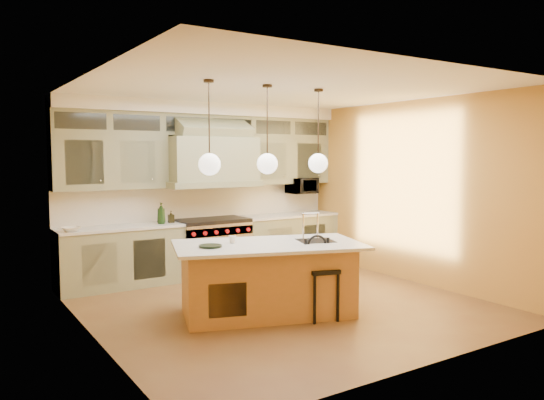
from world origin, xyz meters
TOP-DOWN VIEW (x-y plane):
  - floor at (0.00, 0.00)m, footprint 5.00×5.00m
  - ceiling at (0.00, 0.00)m, footprint 5.00×5.00m
  - wall_back at (0.00, 2.50)m, footprint 5.00×0.00m
  - wall_front at (0.00, -2.50)m, footprint 5.00×0.00m
  - wall_left at (-2.50, 0.00)m, footprint 0.00×5.00m
  - wall_right at (2.50, 0.00)m, footprint 0.00×5.00m
  - back_cabinetry at (0.00, 2.23)m, footprint 5.00×0.77m
  - range at (0.00, 2.14)m, footprint 1.20×0.74m
  - kitchen_island at (-0.40, -0.25)m, footprint 2.61×1.92m
  - counter_stool at (0.05, -0.77)m, footprint 0.44×0.44m
  - microwave at (1.95, 2.25)m, footprint 0.54×0.37m
  - oil_bottle_a at (-0.91, 2.11)m, footprint 0.13×0.14m
  - oil_bottle_b at (-0.72, 2.15)m, footprint 0.09×0.09m
  - fruit_bowl at (-2.30, 2.00)m, footprint 0.28×0.28m
  - cup at (-0.79, -0.04)m, footprint 0.10×0.10m
  - pendant_left at (-1.20, -0.25)m, footprint 0.26×0.26m
  - pendant_center at (-0.40, -0.25)m, footprint 0.26×0.26m
  - pendant_right at (0.40, -0.25)m, footprint 0.26×0.26m

SIDE VIEW (x-z plane):
  - floor at x=0.00m, z-range 0.00..0.00m
  - kitchen_island at x=-0.40m, z-range -0.20..1.15m
  - range at x=0.00m, z-range 0.01..0.97m
  - counter_stool at x=0.05m, z-range 0.07..1.10m
  - cup at x=-0.79m, z-range 0.92..1.01m
  - fruit_bowl at x=-2.30m, z-range 0.94..1.00m
  - oil_bottle_b at x=-0.72m, z-range 0.94..1.13m
  - oil_bottle_a at x=-0.91m, z-range 0.94..1.28m
  - back_cabinetry at x=0.00m, z-range -0.02..2.88m
  - microwave at x=1.95m, z-range 1.30..1.60m
  - wall_back at x=0.00m, z-range -1.05..3.95m
  - wall_front at x=0.00m, z-range -1.05..3.95m
  - wall_left at x=-2.50m, z-range -1.05..3.95m
  - wall_right at x=2.50m, z-range -1.05..3.95m
  - pendant_left at x=-1.20m, z-range 1.39..2.50m
  - pendant_center at x=-0.40m, z-range 1.39..2.50m
  - pendant_right at x=0.40m, z-range 1.39..2.50m
  - ceiling at x=0.00m, z-range 2.90..2.90m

